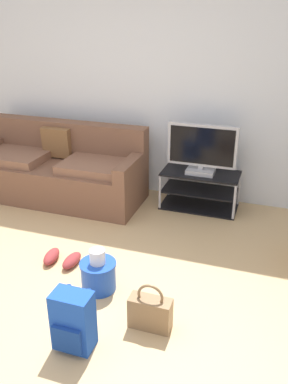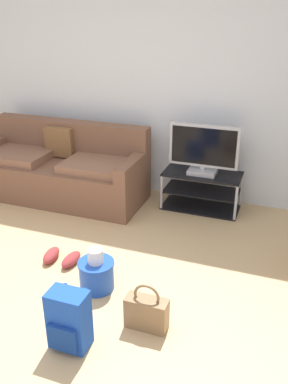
{
  "view_description": "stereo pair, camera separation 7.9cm",
  "coord_description": "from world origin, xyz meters",
  "px_view_note": "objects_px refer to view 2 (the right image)",
  "views": [
    {
      "loc": [
        1.62,
        -2.2,
        2.14
      ],
      "look_at": [
        0.49,
        1.14,
        0.56
      ],
      "focal_mm": 38.58,
      "sensor_mm": 36.0,
      "label": 1
    },
    {
      "loc": [
        1.69,
        -2.17,
        2.14
      ],
      "look_at": [
        0.49,
        1.14,
        0.56
      ],
      "focal_mm": 38.58,
      "sensor_mm": 36.0,
      "label": 2
    }
  ],
  "objects_px": {
    "backpack": "(69,320)",
    "cleaning_bucket": "(96,273)",
    "handbag": "(147,312)",
    "flat_tv": "(204,150)",
    "tv_stand": "(201,191)",
    "couch": "(62,170)",
    "sneakers_pair": "(61,257)"
  },
  "relations": [
    {
      "from": "backpack",
      "to": "sneakers_pair",
      "type": "xyz_separation_m",
      "value": [
        -0.59,
        0.87,
        -0.17
      ]
    },
    {
      "from": "flat_tv",
      "to": "backpack",
      "type": "relative_size",
      "value": 1.76
    },
    {
      "from": "tv_stand",
      "to": "cleaning_bucket",
      "type": "relative_size",
      "value": 2.34
    },
    {
      "from": "tv_stand",
      "to": "backpack",
      "type": "distance_m",
      "value": 2.43
    },
    {
      "from": "couch",
      "to": "sneakers_pair",
      "type": "bearing_deg",
      "value": -60.83
    },
    {
      "from": "flat_tv",
      "to": "handbag",
      "type": "xyz_separation_m",
      "value": [
        0.07,
        -2.04,
        -0.58
      ]
    },
    {
      "from": "backpack",
      "to": "handbag",
      "type": "distance_m",
      "value": 0.56
    },
    {
      "from": "tv_stand",
      "to": "handbag",
      "type": "relative_size",
      "value": 2.34
    },
    {
      "from": "couch",
      "to": "handbag",
      "type": "distance_m",
      "value": 2.53
    },
    {
      "from": "tv_stand",
      "to": "cleaning_bucket",
      "type": "height_order",
      "value": "tv_stand"
    },
    {
      "from": "backpack",
      "to": "sneakers_pair",
      "type": "distance_m",
      "value": 1.07
    },
    {
      "from": "tv_stand",
      "to": "handbag",
      "type": "distance_m",
      "value": 2.07
    },
    {
      "from": "tv_stand",
      "to": "sneakers_pair",
      "type": "bearing_deg",
      "value": -121.81
    },
    {
      "from": "couch",
      "to": "backpack",
      "type": "xyz_separation_m",
      "value": [
        1.31,
        -2.17,
        -0.12
      ]
    },
    {
      "from": "couch",
      "to": "backpack",
      "type": "relative_size",
      "value": 4.69
    },
    {
      "from": "tv_stand",
      "to": "flat_tv",
      "type": "relative_size",
      "value": 1.14
    },
    {
      "from": "flat_tv",
      "to": "tv_stand",
      "type": "bearing_deg",
      "value": 90.0
    },
    {
      "from": "couch",
      "to": "tv_stand",
      "type": "relative_size",
      "value": 2.34
    },
    {
      "from": "backpack",
      "to": "handbag",
      "type": "relative_size",
      "value": 1.17
    },
    {
      "from": "sneakers_pair",
      "to": "couch",
      "type": "bearing_deg",
      "value": 119.17
    },
    {
      "from": "couch",
      "to": "flat_tv",
      "type": "distance_m",
      "value": 1.73
    },
    {
      "from": "tv_stand",
      "to": "sneakers_pair",
      "type": "height_order",
      "value": "tv_stand"
    },
    {
      "from": "backpack",
      "to": "sneakers_pair",
      "type": "relative_size",
      "value": 1.24
    },
    {
      "from": "tv_stand",
      "to": "sneakers_pair",
      "type": "distance_m",
      "value": 1.82
    },
    {
      "from": "cleaning_bucket",
      "to": "couch",
      "type": "bearing_deg",
      "value": 128.16
    },
    {
      "from": "flat_tv",
      "to": "sneakers_pair",
      "type": "bearing_deg",
      "value": -122.19
    },
    {
      "from": "backpack",
      "to": "sneakers_pair",
      "type": "height_order",
      "value": "backpack"
    },
    {
      "from": "cleaning_bucket",
      "to": "backpack",
      "type": "bearing_deg",
      "value": -80.34
    },
    {
      "from": "tv_stand",
      "to": "flat_tv",
      "type": "bearing_deg",
      "value": -90.0
    },
    {
      "from": "backpack",
      "to": "cleaning_bucket",
      "type": "height_order",
      "value": "backpack"
    },
    {
      "from": "couch",
      "to": "tv_stand",
      "type": "height_order",
      "value": "couch"
    },
    {
      "from": "tv_stand",
      "to": "backpack",
      "type": "bearing_deg",
      "value": -98.59
    }
  ]
}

